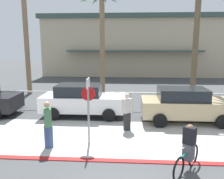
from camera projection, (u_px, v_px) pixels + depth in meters
name	position (u px, v px, depth m)	size (l,w,h in m)	color
ground_plane	(130.00, 103.00, 15.46)	(80.00, 80.00, 0.00)	#424447
sidewalk_strip	(131.00, 138.00, 9.78)	(44.00, 4.00, 0.02)	beige
curb_paint	(132.00, 161.00, 7.82)	(44.00, 0.24, 0.03)	maroon
building_backdrop	(133.00, 45.00, 32.31)	(21.92, 13.27, 7.08)	#BCAD8E
rail_fence	(130.00, 96.00, 13.83)	(18.93, 0.08, 1.04)	white
stop_sign_bike_lane	(88.00, 102.00, 8.88)	(0.52, 0.56, 2.56)	gray
palm_tree_1	(24.00, 7.00, 17.26)	(2.89, 3.08, 8.65)	#846B4C
palm_tree_2	(101.00, 16.00, 16.73)	(3.41, 3.16, 7.39)	#846B4C
car_white_1	(83.00, 100.00, 12.64)	(4.40, 2.02, 1.69)	white
car_tan_2	(186.00, 105.00, 11.63)	(4.40, 2.02, 1.69)	tan
cyclist_teal_0	(188.00, 150.00, 7.13)	(1.11, 1.51, 1.50)	black
pedestrian_0	(48.00, 126.00, 8.72)	(0.41, 0.47, 1.77)	#384C7A
pedestrian_2	(127.00, 113.00, 10.55)	(0.48, 0.45, 1.68)	#232326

